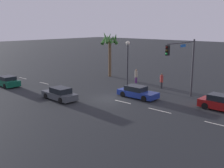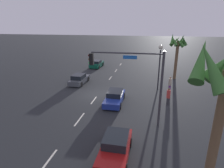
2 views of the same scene
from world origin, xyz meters
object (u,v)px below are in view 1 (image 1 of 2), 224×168
Objects in this scene: car_1 at (222,103)px; pedestrian_1 at (136,76)px; car_3 at (60,94)px; pedestrian_0 at (162,81)px; traffic_signal at (185,59)px; palm_tree_0 at (110,43)px; car_2 at (137,92)px; car_0 at (7,81)px; streetlamp at (128,54)px.

car_1 is 14.31m from pedestrian_1.
car_1 is at bearing 29.09° from car_3.
traffic_signal is at bearing -34.41° from pedestrian_0.
car_2 is at bearing -34.49° from palm_tree_0.
pedestrian_0 is 4.47m from pedestrian_1.
car_0 is at bearing -141.96° from pedestrian_0.
traffic_signal is (20.54, 9.26, 3.76)m from car_0.
car_0 is 16.37m from streetlamp.
car_0 is at bearing -155.74° from traffic_signal.
car_1 is at bearing -16.58° from palm_tree_0.
pedestrian_1 is 0.28× the size of palm_tree_0.
car_1 reaches higher than car_3.
streetlamp is 3.45m from pedestrian_1.
car_1 is 9.97m from pedestrian_0.
pedestrian_0 is 1.01× the size of pedestrian_1.
traffic_signal is (-4.48, 0.84, 3.73)m from car_1.
pedestrian_1 is at bearing 48.56° from car_0.
car_2 is 6.20m from traffic_signal.
car_2 is at bearing -85.62° from pedestrian_0.
car_0 is 1.01× the size of car_1.
streetlamp reaches higher than car_1.
palm_tree_0 is (-5.74, 2.76, 1.02)m from streetlamp.
car_3 is 2.27× the size of pedestrian_0.
traffic_signal is at bearing 30.95° from car_2.
car_2 is 14.07m from palm_tree_0.
car_2 is at bearing 48.00° from car_3.
car_1 is 0.66× the size of traffic_signal.
car_1 is 2.21× the size of pedestrian_1.
car_3 is at bearing -93.67° from pedestrian_1.
car_0 is at bearing -110.56° from palm_tree_0.
streetlamp is at bearing 166.53° from traffic_signal.
car_0 is at bearing -161.39° from car_1.
palm_tree_0 reaches higher than pedestrian_1.
streetlamp is at bearing -25.68° from palm_tree_0.
car_2 is 7.93m from pedestrian_1.
pedestrian_1 is (-13.55, 4.57, 0.34)m from car_1.
pedestrian_0 is (-9.12, 4.02, 0.35)m from car_1.
pedestrian_1 is at bearing 75.80° from streetlamp.
car_1 is 0.61× the size of palm_tree_0.
streetlamp is (0.43, 11.09, 3.48)m from car_3.
car_1 is at bearing -10.56° from traffic_signal.
car_2 is at bearing -169.01° from car_1.
car_3 is 15.50m from palm_tree_0.
pedestrian_1 is at bearing 172.93° from pedestrian_0.
car_2 is 0.79× the size of streetlamp.
car_3 is 13.10m from pedestrian_0.
car_1 is 0.73× the size of streetlamp.
traffic_signal is at bearing 24.26° from car_0.
pedestrian_0 is at bearing 38.04° from car_0.
car_3 is 2.28× the size of pedestrian_1.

